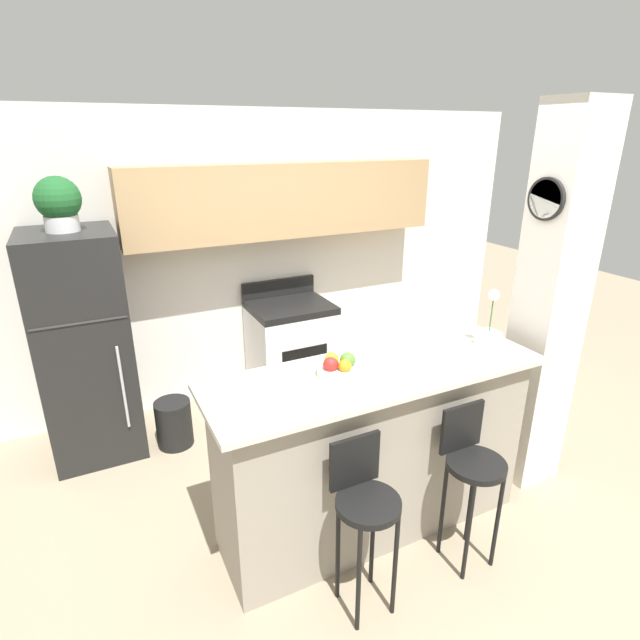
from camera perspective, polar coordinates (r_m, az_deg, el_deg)
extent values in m
plane|color=gray|center=(3.48, 5.77, -21.99)|extent=(14.00, 14.00, 0.00)
cube|color=white|center=(4.61, -7.74, 6.97)|extent=(5.60, 0.06, 2.55)
cube|color=tan|center=(4.43, -3.88, 13.55)|extent=(2.76, 0.32, 0.62)
cube|color=silver|center=(4.46, -4.51, 10.84)|extent=(0.71, 0.28, 0.12)
cube|color=white|center=(3.59, 24.73, 1.25)|extent=(0.36, 0.32, 2.55)
cylinder|color=black|center=(3.30, 24.42, 12.48)|extent=(0.02, 0.25, 0.25)
cylinder|color=white|center=(3.29, 24.35, 12.48)|extent=(0.01, 0.22, 0.22)
cube|color=gray|center=(3.15, 6.12, -14.90)|extent=(1.88, 0.53, 1.06)
cube|color=beige|center=(2.87, 6.53, -5.98)|extent=(2.00, 0.65, 0.04)
cube|color=black|center=(4.22, -24.74, -6.17)|extent=(0.63, 0.72, 1.17)
cube|color=black|center=(3.94, -26.60, 5.10)|extent=(0.63, 0.72, 0.55)
cube|color=#333333|center=(3.66, -25.79, -0.35)|extent=(0.60, 0.01, 0.01)
cylinder|color=#B2B2B7|center=(3.86, -21.58, -7.21)|extent=(0.02, 0.02, 0.64)
cube|color=white|center=(4.65, -3.28, -3.85)|extent=(0.71, 0.60, 0.85)
cube|color=black|center=(4.48, -3.40, 1.45)|extent=(0.71, 0.60, 0.06)
cube|color=black|center=(4.69, -4.76, 3.72)|extent=(0.71, 0.04, 0.16)
cube|color=black|center=(4.38, -1.72, -4.82)|extent=(0.43, 0.01, 0.27)
cylinder|color=black|center=(2.59, 5.54, -20.19)|extent=(0.33, 0.33, 0.03)
cube|color=black|center=(2.59, 3.99, -15.79)|extent=(0.28, 0.02, 0.28)
cylinder|color=black|center=(2.73, 4.44, -27.57)|extent=(0.02, 0.02, 0.64)
cylinder|color=black|center=(2.81, 8.58, -25.94)|extent=(0.02, 0.02, 0.64)
cylinder|color=black|center=(2.85, 2.06, -24.78)|extent=(0.02, 0.02, 0.64)
cylinder|color=black|center=(2.93, 6.03, -23.36)|extent=(0.02, 0.02, 0.64)
cylinder|color=black|center=(2.95, 17.42, -15.49)|extent=(0.33, 0.33, 0.03)
cube|color=black|center=(2.94, 15.90, -11.69)|extent=(0.28, 0.02, 0.28)
cylinder|color=black|center=(3.04, 16.57, -22.31)|extent=(0.02, 0.02, 0.64)
cylinder|color=black|center=(3.16, 19.61, -20.77)|extent=(0.02, 0.02, 0.64)
cylinder|color=black|center=(3.15, 13.85, -20.17)|extent=(0.02, 0.02, 0.64)
cylinder|color=black|center=(3.27, 16.87, -18.80)|extent=(0.02, 0.02, 0.64)
cylinder|color=silver|center=(3.87, -27.39, 9.77)|extent=(0.22, 0.22, 0.11)
sphere|color=#1E5B28|center=(3.85, -27.80, 12.17)|extent=(0.30, 0.30, 0.30)
cube|color=white|center=(3.31, 18.68, -2.00)|extent=(0.11, 0.11, 0.10)
cylinder|color=#386633|center=(3.25, 18.99, 0.55)|extent=(0.01, 0.01, 0.22)
sphere|color=white|center=(3.21, 19.26, 2.72)|extent=(0.07, 0.07, 0.07)
cylinder|color=silver|center=(2.78, 2.12, -5.79)|extent=(0.24, 0.24, 0.05)
sphere|color=#4C7F2D|center=(2.77, 3.16, -4.60)|extent=(0.09, 0.09, 0.09)
sphere|color=gold|center=(2.79, 1.34, -4.49)|extent=(0.08, 0.08, 0.08)
sphere|color=red|center=(2.72, 1.22, -5.11)|extent=(0.08, 0.08, 0.08)
sphere|color=orange|center=(2.72, 2.86, -5.28)|extent=(0.07, 0.07, 0.07)
cylinder|color=black|center=(4.20, -16.34, -11.25)|extent=(0.28, 0.28, 0.38)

